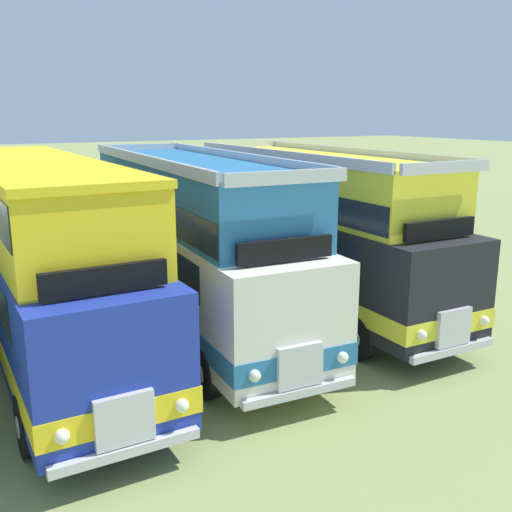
# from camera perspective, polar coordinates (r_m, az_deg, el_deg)

# --- Properties ---
(bus_fifth_in_row) EXTENTS (2.80, 11.71, 4.49)m
(bus_fifth_in_row) POSITION_cam_1_polar(r_m,az_deg,el_deg) (14.18, -20.00, 0.59)
(bus_fifth_in_row) COLOR #1E339E
(bus_fifth_in_row) RESTS_ON ground
(bus_sixth_in_row) EXTENTS (3.03, 11.06, 4.52)m
(bus_sixth_in_row) POSITION_cam_1_polar(r_m,az_deg,el_deg) (15.16, -6.18, 1.70)
(bus_sixth_in_row) COLOR silver
(bus_sixth_in_row) RESTS_ON ground
(bus_seventh_in_row) EXTENTS (2.66, 10.53, 4.52)m
(bus_seventh_in_row) POSITION_cam_1_polar(r_m,az_deg,el_deg) (16.75, 5.64, 2.86)
(bus_seventh_in_row) COLOR black
(bus_seventh_in_row) RESTS_ON ground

